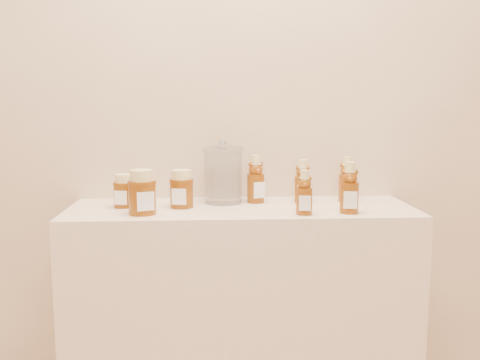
{
  "coord_description": "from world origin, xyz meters",
  "views": [
    {
      "loc": [
        -0.1,
        -0.27,
        1.26
      ],
      "look_at": [
        -0.01,
        1.52,
        1.0
      ],
      "focal_mm": 40.0,
      "sensor_mm": 36.0,
      "label": 1
    }
  ],
  "objects_px": {
    "display_table": "(241,330)",
    "glass_canister": "(223,173)",
    "bear_bottle_back_left": "(256,176)",
    "bear_bottle_front_left": "(304,189)",
    "honey_jar_left": "(124,191)"
  },
  "relations": [
    {
      "from": "display_table",
      "to": "bear_bottle_front_left",
      "type": "bearing_deg",
      "value": -33.78
    },
    {
      "from": "bear_bottle_front_left",
      "to": "honey_jar_left",
      "type": "xyz_separation_m",
      "value": [
        -0.6,
        0.16,
        -0.02
      ]
    },
    {
      "from": "bear_bottle_back_left",
      "to": "bear_bottle_front_left",
      "type": "relative_size",
      "value": 1.19
    },
    {
      "from": "honey_jar_left",
      "to": "glass_canister",
      "type": "bearing_deg",
      "value": 19.27
    },
    {
      "from": "bear_bottle_front_left",
      "to": "glass_canister",
      "type": "bearing_deg",
      "value": 145.23
    },
    {
      "from": "bear_bottle_back_left",
      "to": "glass_canister",
      "type": "height_order",
      "value": "glass_canister"
    },
    {
      "from": "bear_bottle_back_left",
      "to": "honey_jar_left",
      "type": "xyz_separation_m",
      "value": [
        -0.46,
        -0.06,
        -0.04
      ]
    },
    {
      "from": "honey_jar_left",
      "to": "glass_canister",
      "type": "height_order",
      "value": "glass_canister"
    },
    {
      "from": "glass_canister",
      "to": "bear_bottle_back_left",
      "type": "bearing_deg",
      "value": -0.24
    },
    {
      "from": "bear_bottle_back_left",
      "to": "display_table",
      "type": "bearing_deg",
      "value": -143.58
    },
    {
      "from": "bear_bottle_front_left",
      "to": "honey_jar_left",
      "type": "relative_size",
      "value": 1.43
    },
    {
      "from": "bear_bottle_back_left",
      "to": "honey_jar_left",
      "type": "distance_m",
      "value": 0.47
    },
    {
      "from": "bear_bottle_back_left",
      "to": "honey_jar_left",
      "type": "relative_size",
      "value": 1.7
    },
    {
      "from": "display_table",
      "to": "glass_canister",
      "type": "relative_size",
      "value": 5.45
    },
    {
      "from": "display_table",
      "to": "glass_canister",
      "type": "distance_m",
      "value": 0.57
    }
  ]
}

